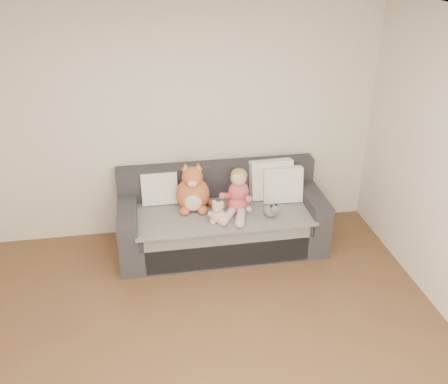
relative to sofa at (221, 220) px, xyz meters
name	(u,v)px	position (x,y,z in m)	size (l,w,h in m)	color
room_shell	(196,222)	(-0.45, -1.64, 0.99)	(5.00, 5.00, 5.00)	brown
sofa	(221,220)	(0.00, 0.00, 0.00)	(2.20, 0.94, 0.85)	#29292E
cushion_left	(159,188)	(-0.64, 0.21, 0.34)	(0.39, 0.18, 0.37)	silver
cushion_right_back	(271,179)	(0.59, 0.14, 0.38)	(0.48, 0.23, 0.44)	silver
cushion_right_front	(283,184)	(0.69, 0.03, 0.36)	(0.44, 0.22, 0.40)	silver
toddler	(238,195)	(0.15, -0.14, 0.37)	(0.37, 0.50, 0.49)	#C34459
plush_cat	(193,192)	(-0.30, 0.01, 0.36)	(0.44, 0.37, 0.55)	#B75128
teddy_bear	(218,214)	(-0.09, -0.32, 0.27)	(0.19, 0.16, 0.26)	#CCB98D
plush_cow	(271,210)	(0.48, -0.29, 0.24)	(0.14, 0.22, 0.18)	white
sippy_cup	(221,217)	(-0.06, -0.32, 0.22)	(0.09, 0.07, 0.10)	#4A3289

